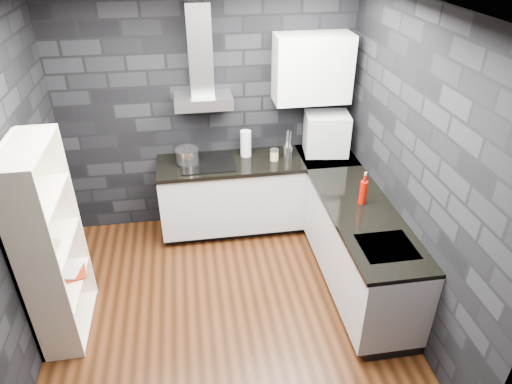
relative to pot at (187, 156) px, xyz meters
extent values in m
plane|color=#3E1E0E|center=(0.26, -1.33, -0.98)|extent=(3.20, 3.20, 0.00)
plane|color=white|center=(0.26, -1.33, 1.72)|extent=(3.20, 3.20, 0.00)
cube|color=black|center=(0.26, 0.29, 0.37)|extent=(3.20, 0.05, 2.70)
cube|color=black|center=(0.26, -2.96, 0.37)|extent=(3.20, 0.05, 2.70)
cube|color=black|center=(-1.36, -1.33, 0.37)|extent=(0.05, 3.20, 2.70)
cube|color=black|center=(1.89, -1.33, 0.37)|extent=(0.05, 3.20, 2.70)
cube|color=black|center=(0.76, 0.01, -0.93)|extent=(2.18, 0.50, 0.10)
cube|color=black|center=(1.60, -1.23, -0.93)|extent=(0.50, 1.78, 0.10)
cube|color=#BAB9BE|center=(0.76, -0.03, -0.50)|extent=(2.20, 0.60, 0.76)
cube|color=#BAB9BE|center=(1.56, -1.23, -0.50)|extent=(0.60, 1.80, 0.76)
cube|color=black|center=(0.76, -0.04, -0.10)|extent=(2.20, 0.62, 0.04)
cube|color=black|center=(1.55, -1.23, -0.10)|extent=(0.62, 1.80, 0.04)
cube|color=black|center=(1.56, -0.03, -0.10)|extent=(0.62, 0.62, 0.04)
cube|color=#ABACB0|center=(0.21, 0.10, 0.58)|extent=(0.60, 0.34, 0.12)
cube|color=#ABACB0|center=(0.21, 0.17, 1.09)|extent=(0.24, 0.20, 0.90)
cube|color=silver|center=(1.36, 0.09, 0.87)|extent=(0.80, 0.35, 0.70)
cube|color=black|center=(0.21, -0.03, -0.08)|extent=(0.58, 0.50, 0.01)
cube|color=#ABACB0|center=(1.56, -1.73, -0.09)|extent=(0.44, 0.40, 0.01)
cylinder|color=silver|center=(0.00, 0.00, 0.00)|extent=(0.31, 0.31, 0.15)
cylinder|color=silver|center=(0.65, 0.09, 0.06)|extent=(0.13, 0.13, 0.30)
cylinder|color=tan|center=(0.95, -0.07, -0.03)|extent=(0.12, 0.12, 0.11)
cylinder|color=silver|center=(1.11, -0.02, -0.02)|extent=(0.10, 0.10, 0.13)
cube|color=#AEB2B6|center=(1.55, 0.03, 0.14)|extent=(0.52, 0.43, 0.47)
cylinder|color=#A00900|center=(1.59, -1.07, 0.03)|extent=(0.09, 0.09, 0.23)
cube|color=#F5E9CF|center=(-1.16, -1.30, -0.08)|extent=(0.51, 0.86, 1.80)
imported|color=silver|center=(-1.16, -1.37, -0.05)|extent=(0.26, 0.26, 0.05)
imported|color=maroon|center=(-1.15, -1.16, -0.41)|extent=(0.17, 0.06, 0.23)
imported|color=#B2B2B2|center=(-1.20, -1.11, -0.39)|extent=(0.17, 0.05, 0.23)
camera|label=1|loc=(0.04, -4.48, 2.22)|focal=32.00mm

